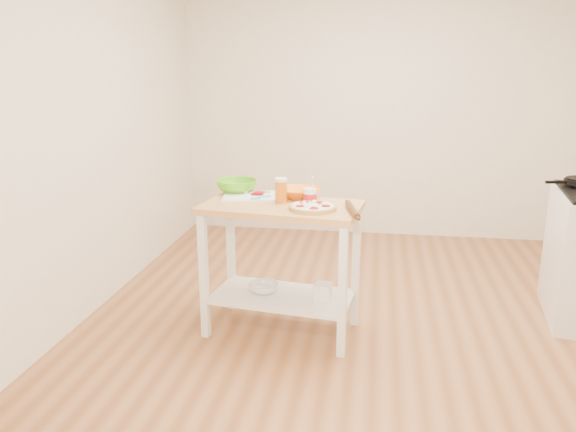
% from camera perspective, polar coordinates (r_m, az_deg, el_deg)
% --- Properties ---
extents(room_shell, '(4.04, 4.54, 2.74)m').
position_cam_1_polar(room_shell, '(3.74, 8.47, 8.31)').
color(room_shell, '#A2653B').
rests_on(room_shell, ground).
extents(prep_island, '(1.09, 0.69, 0.90)m').
position_cam_1_polar(prep_island, '(3.74, -0.66, -2.67)').
color(prep_island, tan).
rests_on(prep_island, ground).
extents(pizza, '(0.30, 0.30, 0.05)m').
position_cam_1_polar(pizza, '(3.54, 2.53, 0.94)').
color(pizza, tan).
rests_on(pizza, prep_island).
extents(cutting_board, '(0.45, 0.37, 0.04)m').
position_cam_1_polar(cutting_board, '(3.88, -3.65, 2.07)').
color(cutting_board, white).
rests_on(cutting_board, prep_island).
extents(spatula, '(0.12, 0.12, 0.01)m').
position_cam_1_polar(spatula, '(3.79, -2.86, 1.89)').
color(spatula, '#34BFA4').
rests_on(spatula, cutting_board).
extents(knife, '(0.27, 0.07, 0.01)m').
position_cam_1_polar(knife, '(4.01, -4.15, 2.62)').
color(knife, silver).
rests_on(knife, cutting_board).
extents(orange_bowl, '(0.29, 0.29, 0.07)m').
position_cam_1_polar(orange_bowl, '(3.84, 1.21, 2.37)').
color(orange_bowl, orange).
rests_on(orange_bowl, prep_island).
extents(green_bowl, '(0.36, 0.36, 0.09)m').
position_cam_1_polar(green_bowl, '(4.02, -5.25, 3.03)').
color(green_bowl, '#59B616').
rests_on(green_bowl, prep_island).
extents(beer_pint, '(0.08, 0.08, 0.16)m').
position_cam_1_polar(beer_pint, '(3.69, -0.71, 2.62)').
color(beer_pint, orange).
rests_on(beer_pint, prep_island).
extents(yogurt_tub, '(0.09, 0.09, 0.19)m').
position_cam_1_polar(yogurt_tub, '(3.66, 2.24, 2.02)').
color(yogurt_tub, white).
rests_on(yogurt_tub, prep_island).
extents(rolling_pin, '(0.11, 0.34, 0.04)m').
position_cam_1_polar(rolling_pin, '(3.47, 6.56, 0.61)').
color(rolling_pin, '#522E12').
rests_on(rolling_pin, prep_island).
extents(shelf_glass_bowl, '(0.22, 0.22, 0.07)m').
position_cam_1_polar(shelf_glass_bowl, '(3.91, -2.48, -7.29)').
color(shelf_glass_bowl, silver).
rests_on(shelf_glass_bowl, prep_island).
extents(shelf_bin, '(0.12, 0.12, 0.11)m').
position_cam_1_polar(shelf_bin, '(3.80, 3.58, -7.62)').
color(shelf_bin, white).
rests_on(shelf_bin, prep_island).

